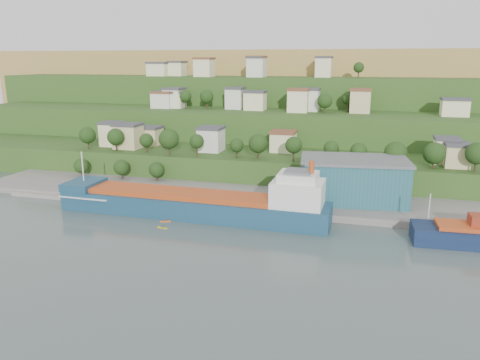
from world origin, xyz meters
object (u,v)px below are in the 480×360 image
(warehouse, at_px, (353,179))
(kayak_orange, at_px, (165,221))
(caravan, at_px, (81,187))
(cargo_ship_near, at_px, (200,205))

(warehouse, distance_m, kayak_orange, 56.33)
(caravan, relative_size, kayak_orange, 1.98)
(cargo_ship_near, distance_m, warehouse, 46.02)
(caravan, bearing_deg, warehouse, 16.96)
(warehouse, relative_size, kayak_orange, 11.27)
(cargo_ship_near, xyz_separation_m, kayak_orange, (-7.63, -6.91, -2.96))
(warehouse, relative_size, caravan, 5.70)
(kayak_orange, bearing_deg, caravan, 131.03)
(cargo_ship_near, relative_size, caravan, 13.39)
(cargo_ship_near, distance_m, caravan, 46.27)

